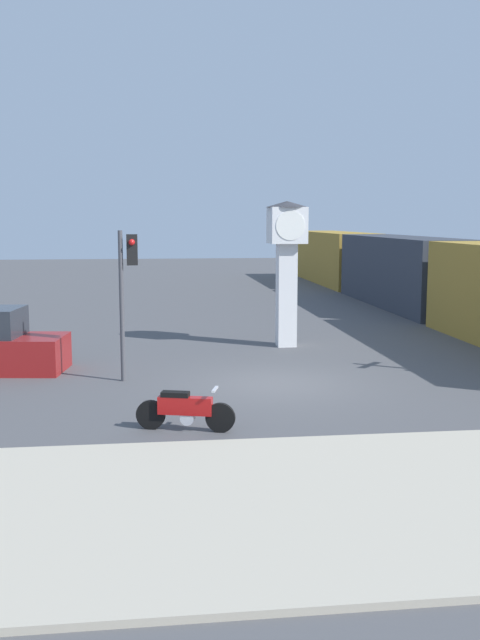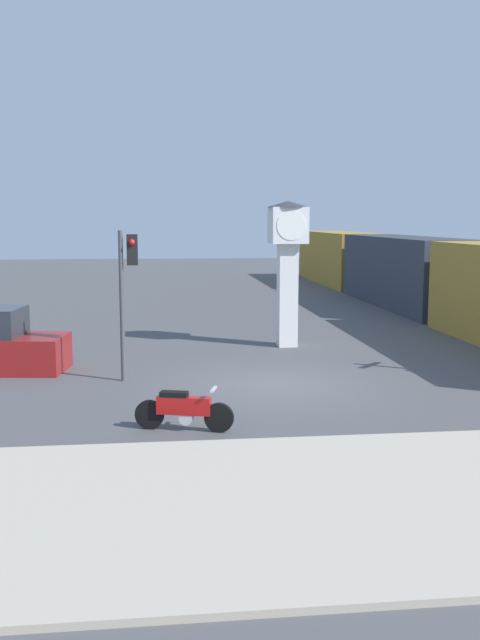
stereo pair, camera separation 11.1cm
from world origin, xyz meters
The scene contains 6 objects.
ground_plane centered at (0.00, 0.00, 0.00)m, with size 120.00×120.00×0.00m, color #4C4C4F.
sidewalk_strip centered at (0.00, -7.86, 0.05)m, with size 36.00×6.00×0.10m.
motorcycle centered at (-2.53, -3.86, 0.43)m, with size 2.00×0.71×0.90m.
clock_tower centered at (1.32, 5.48, 3.23)m, with size 1.43×1.43×4.85m.
freight_train centered at (9.12, 15.93, 1.70)m, with size 2.80×38.17×3.40m.
traffic_light centered at (-3.79, 0.84, 2.74)m, with size 0.50×0.35×3.97m.
Camera 2 is at (-3.04, -17.92, 4.26)m, focal length 40.00 mm.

